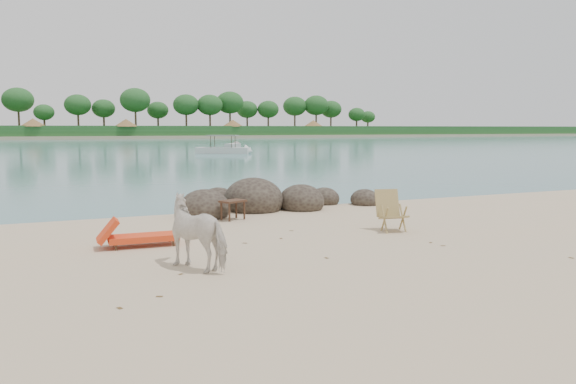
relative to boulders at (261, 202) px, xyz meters
name	(u,v)px	position (x,y,z in m)	size (l,w,h in m)	color
water	(74,143)	(-1.10, 84.18, -0.25)	(400.00, 400.00, 0.00)	#3B7677
far_shore	(60,137)	(-1.10, 164.18, -0.25)	(420.00, 90.00, 1.40)	tan
far_scenery	(63,126)	(-1.07, 130.88, 2.89)	(420.00, 18.00, 9.50)	#1E4C1E
boulders	(261,202)	(0.00, 0.00, 0.00)	(6.55, 3.08, 1.33)	black
cow	(201,233)	(-3.50, -6.15, 0.39)	(0.69, 1.51, 1.28)	white
side_table	(233,211)	(-1.38, -1.48, 0.01)	(0.66, 0.43, 0.53)	#332314
lounge_chair	(143,235)	(-4.13, -3.93, 0.01)	(1.77, 0.62, 0.53)	red
deck_chair	(394,212)	(1.61, -4.60, 0.24)	(0.62, 0.69, 0.98)	#9E884F
boat_mid	(223,138)	(10.73, 38.84, 1.24)	(6.14, 1.38, 2.99)	silver
boat_far	(233,145)	(17.20, 55.58, 0.05)	(5.26, 1.18, 0.61)	#B9B8B4
dead_leaves	(325,255)	(-1.01, -6.12, -0.25)	(8.56, 6.14, 0.00)	brown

